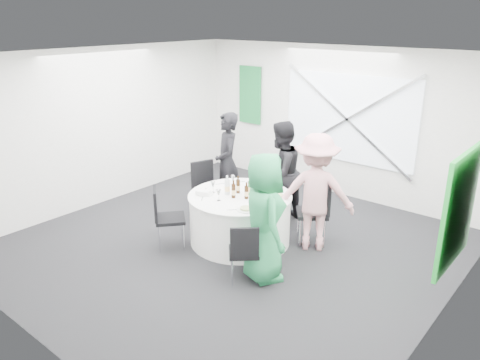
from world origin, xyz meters
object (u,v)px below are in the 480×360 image
Objects in this scene: banquet_table at (240,218)px; chair_back_left at (206,185)px; chair_front_left at (164,213)px; person_man_back at (280,173)px; person_woman_green at (264,218)px; chair_back_right at (319,207)px; chair_back at (274,184)px; chair_front_right at (244,249)px; person_woman_pink at (315,193)px; person_man_back_left at (227,163)px; green_water_bottle at (251,188)px; clear_water_bottle at (227,187)px.

chair_back_left reaches higher than banquet_table.
chair_front_left is at bearing -130.15° from banquet_table.
chair_back_left is at bearing -59.14° from person_man_back.
chair_back_left is at bearing 7.46° from person_woman_green.
chair_back_right is 2.30m from chair_front_left.
chair_back_left is 1.02× the size of chair_front_left.
chair_front_right is (0.98, -2.01, -0.10)m from chair_back.
chair_front_left reaches higher than chair_front_right.
chair_front_right is 0.48× the size of person_woman_pink.
banquet_table is 0.88× the size of person_man_back_left.
chair_front_right is at bearing -47.94° from banquet_table.
person_woman_pink is at bearing 33.02° from person_man_back_left.
person_man_back_left is 2.29m from person_woman_green.
green_water_bottle is 0.35m from clear_water_bottle.
person_man_back_left is (0.16, 0.39, 0.32)m from chair_back_left.
person_woman_green is at bearing 57.19° from person_woman_pink.
clear_water_bottle is (0.92, -0.48, 0.31)m from chair_back_left.
person_man_back_left reaches higher than chair_front_left.
clear_water_bottle is (-0.29, -0.20, 0.00)m from green_water_bottle.
banquet_table is 0.91× the size of person_man_back.
chair_back_left is (-1.08, 0.38, 0.18)m from banquet_table.
banquet_table is at bearing -90.00° from chair_front_left.
person_man_back reaches higher than chair_front_left.
chair_back is 1.04× the size of chair_back_left.
chair_back_left is 0.56× the size of person_woman_green.
clear_water_bottle is at bearing 8.51° from person_woman_green.
person_woman_pink is at bearing 29.59° from clear_water_bottle.
chair_back_right reaches higher than chair_front_right.
chair_back_right is 0.56× the size of person_man_back_left.
chair_back is (-0.18, 1.12, 0.21)m from banquet_table.
person_woman_pink is (0.97, 0.55, 0.50)m from banquet_table.
clear_water_bottle reaches higher than banquet_table.
person_woman_green is at bearing -149.95° from chair_front_right.
chair_back_left is at bearing -72.07° from person_man_back_left.
chair_back is at bearing -116.80° from person_man_back.
person_man_back reaches higher than chair_back.
chair_back is 1.25m from clear_water_bottle.
chair_back_left is 1.08m from clear_water_bottle.
person_man_back_left reaches higher than clear_water_bottle.
person_woman_pink reaches higher than clear_water_bottle.
banquet_table is 1.21m from chair_front_right.
green_water_bottle is at bearing -83.58° from chair_back_left.
chair_back_left is 1.14× the size of chair_front_right.
green_water_bottle is at bearing 39.80° from banquet_table.
chair_front_left is at bearing -144.90° from chair_back_left.
person_man_back is at bearing 53.22° from person_man_back_left.
person_man_back_left is at bearing -36.20° from person_woman_pink.
chair_front_left is 1.33m from green_water_bottle.
chair_front_right is at bearing -41.89° from chair_back_right.
chair_front_left is 0.53× the size of person_man_back_left.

